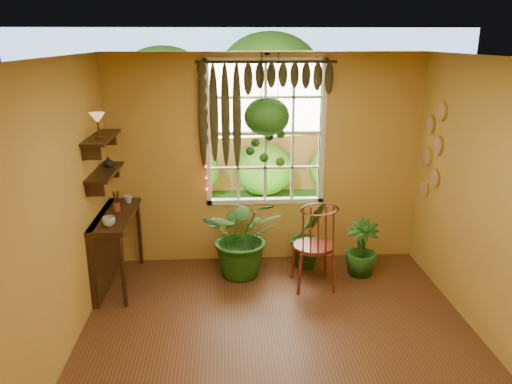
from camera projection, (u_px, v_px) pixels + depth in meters
floor at (283, 359)px, 4.64m from camera, size 4.50×4.50×0.00m
ceiling at (289, 59)px, 3.84m from camera, size 4.50×4.50×0.00m
wall_back at (265, 161)px, 6.38m from camera, size 4.00×0.00×4.00m
wall_left at (45, 228)px, 4.12m from camera, size 0.00×4.50×4.50m
window at (265, 133)px, 6.31m from camera, size 1.52×0.10×1.86m
valance_vine at (259, 88)px, 6.02m from camera, size 1.70×0.12×1.10m
string_lights at (205, 131)px, 6.16m from camera, size 0.03×0.03×1.54m
wall_plates at (432, 151)px, 5.99m from camera, size 0.04×0.32×1.10m
counter_ledge at (108, 242)px, 5.89m from camera, size 0.40×1.20×0.90m
shelf_lower at (105, 172)px, 5.64m from camera, size 0.25×0.90×0.04m
shelf_upper at (102, 137)px, 5.52m from camera, size 0.25×0.90×0.04m
backyard at (260, 113)px, 10.82m from camera, size 14.00×10.00×12.00m
windsor_chair at (314, 258)px, 5.88m from camera, size 0.50×0.53×1.28m
potted_plant_left at (244, 235)px, 6.13m from camera, size 1.05×0.94×1.06m
potted_plant_mid at (309, 235)px, 6.40m from camera, size 0.60×0.55×0.88m
potted_plant_right at (361, 248)px, 6.19m from camera, size 0.47×0.47×0.71m
hanging_basket at (267, 121)px, 5.97m from camera, size 0.54×0.54×1.35m
cup_a at (109, 221)px, 5.40m from camera, size 0.17×0.17×0.11m
cup_b at (128, 199)px, 6.15m from camera, size 0.11×0.11×0.10m
brush_jar at (116, 201)px, 5.85m from camera, size 0.08×0.08×0.30m
shelf_vase at (108, 162)px, 5.79m from camera, size 0.13×0.13×0.12m
tiffany_lamp at (97, 120)px, 5.30m from camera, size 0.17×0.17×0.28m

